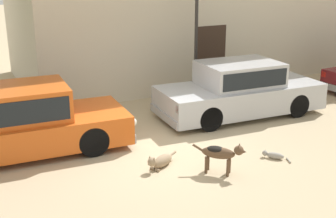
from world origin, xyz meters
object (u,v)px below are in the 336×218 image
at_px(parked_sedan_second, 240,89).
at_px(stray_dog_spotted, 160,161).
at_px(stray_cat, 274,155).
at_px(street_lamp, 196,24).
at_px(parked_sedan_nearest, 20,121).
at_px(stray_dog_tan, 221,153).

xyz_separation_m(parked_sedan_second, stray_dog_spotted, (-3.41, -2.04, -0.59)).
bearing_deg(stray_cat, parked_sedan_second, -62.12).
bearing_deg(stray_cat, street_lamp, -50.50).
bearing_deg(parked_sedan_second, stray_cat, -107.18).
relative_size(parked_sedan_nearest, stray_cat, 8.54).
distance_m(parked_sedan_nearest, parked_sedan_second, 5.78).
relative_size(parked_sedan_second, stray_dog_spotted, 5.39).
distance_m(parked_sedan_second, stray_dog_spotted, 4.01).
height_order(stray_cat, street_lamp, street_lamp).
xyz_separation_m(stray_dog_tan, stray_cat, (1.42, 0.06, -0.37)).
xyz_separation_m(stray_dog_spotted, street_lamp, (3.11, 3.91, 2.14)).
bearing_deg(parked_sedan_second, parked_sedan_nearest, -176.91).
relative_size(stray_dog_tan, street_lamp, 0.23).
bearing_deg(parked_sedan_nearest, stray_cat, -27.09).
bearing_deg(stray_dog_tan, stray_dog_spotted, -174.58).
bearing_deg(street_lamp, parked_sedan_second, -81.01).
height_order(parked_sedan_nearest, stray_dog_tan, parked_sedan_nearest).
bearing_deg(stray_cat, parked_sedan_nearest, 18.06).
bearing_deg(street_lamp, stray_dog_spotted, -128.49).
height_order(parked_sedan_nearest, parked_sedan_second, parked_sedan_nearest).
xyz_separation_m(parked_sedan_nearest, street_lamp, (5.48, 1.82, 1.55)).
bearing_deg(stray_dog_spotted, parked_sedan_nearest, -67.56).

